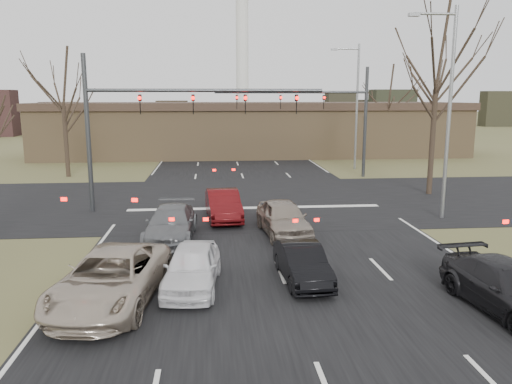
# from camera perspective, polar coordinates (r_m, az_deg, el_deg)

# --- Properties ---
(ground) EXTENTS (360.00, 360.00, 0.00)m
(ground) POSITION_cam_1_polar(r_m,az_deg,el_deg) (14.46, 4.46, -13.23)
(ground) COLOR #4F502A
(ground) RESTS_ON ground
(road_main) EXTENTS (14.00, 300.00, 0.02)m
(road_main) POSITION_cam_1_polar(r_m,az_deg,el_deg) (73.28, -3.32, 6.24)
(road_main) COLOR black
(road_main) RESTS_ON ground
(road_cross) EXTENTS (200.00, 14.00, 0.02)m
(road_cross) POSITION_cam_1_polar(r_m,az_deg,el_deg) (28.71, -0.47, -0.96)
(road_cross) COLOR black
(road_cross) RESTS_ON ground
(building) EXTENTS (42.40, 10.40, 5.30)m
(building) POSITION_cam_1_polar(r_m,az_deg,el_deg) (51.29, -0.31, 7.25)
(building) COLOR olive
(building) RESTS_ON ground
(mast_arm_near) EXTENTS (12.12, 0.24, 8.00)m
(mast_arm_near) POSITION_cam_1_polar(r_m,az_deg,el_deg) (26.20, -11.74, 8.84)
(mast_arm_near) COLOR #383A3D
(mast_arm_near) RESTS_ON ground
(mast_arm_far) EXTENTS (11.12, 0.24, 8.00)m
(mast_arm_far) POSITION_cam_1_polar(r_m,az_deg,el_deg) (37.00, 8.22, 9.39)
(mast_arm_far) COLOR #383A3D
(mast_arm_far) RESTS_ON ground
(streetlight_right_near) EXTENTS (2.34, 0.25, 10.00)m
(streetlight_right_near) POSITION_cam_1_polar(r_m,az_deg,el_deg) (25.54, 20.92, 9.46)
(streetlight_right_near) COLOR gray
(streetlight_right_near) RESTS_ON ground
(streetlight_right_far) EXTENTS (2.34, 0.25, 10.00)m
(streetlight_right_far) POSITION_cam_1_polar(r_m,az_deg,el_deg) (41.66, 11.24, 10.23)
(streetlight_right_far) COLOR gray
(streetlight_right_far) RESTS_ON ground
(tree_right_near) EXTENTS (6.90, 6.90, 11.50)m
(tree_right_near) POSITION_cam_1_polar(r_m,az_deg,el_deg) (32.04, 20.16, 15.60)
(tree_right_near) COLOR black
(tree_right_near) RESTS_ON ground
(tree_left_far) EXTENTS (5.70, 5.70, 9.50)m
(tree_left_far) POSITION_cam_1_polar(r_m,az_deg,el_deg) (39.53, -21.36, 12.24)
(tree_left_far) COLOR black
(tree_left_far) RESTS_ON ground
(tree_right_far) EXTENTS (5.40, 5.40, 9.00)m
(tree_right_far) POSITION_cam_1_polar(r_m,az_deg,el_deg) (51.03, 15.00, 11.69)
(tree_right_far) COLOR black
(tree_right_far) RESTS_ON ground
(car_silver_suv) EXTENTS (3.27, 5.78, 1.52)m
(car_silver_suv) POSITION_cam_1_polar(r_m,az_deg,el_deg) (15.13, -16.25, -9.43)
(car_silver_suv) COLOR #B7A894
(car_silver_suv) RESTS_ON ground
(car_white_sedan) EXTENTS (1.96, 4.13, 1.36)m
(car_white_sedan) POSITION_cam_1_polar(r_m,az_deg,el_deg) (15.81, -7.32, -8.48)
(car_white_sedan) COLOR white
(car_white_sedan) RESTS_ON ground
(car_black_hatch) EXTENTS (1.50, 3.73, 1.21)m
(car_black_hatch) POSITION_cam_1_polar(r_m,az_deg,el_deg) (16.33, 5.31, -8.10)
(car_black_hatch) COLOR black
(car_black_hatch) RESTS_ON ground
(car_charcoal_sedan) EXTENTS (2.42, 4.87, 1.36)m
(car_charcoal_sedan) POSITION_cam_1_polar(r_m,az_deg,el_deg) (15.70, 26.87, -9.76)
(car_charcoal_sedan) COLOR black
(car_charcoal_sedan) RESTS_ON ground
(car_grey_ahead) EXTENTS (2.17, 4.85, 1.38)m
(car_grey_ahead) POSITION_cam_1_polar(r_m,az_deg,el_deg) (21.08, -9.68, -3.59)
(car_grey_ahead) COLOR slate
(car_grey_ahead) RESTS_ON ground
(car_red_ahead) EXTENTS (1.83, 4.42, 1.42)m
(car_red_ahead) POSITION_cam_1_polar(r_m,az_deg,el_deg) (24.28, -3.76, -1.49)
(car_red_ahead) COLOR #4C0A0D
(car_red_ahead) RESTS_ON ground
(car_silver_ahead) EXTENTS (2.24, 4.59, 1.51)m
(car_silver_ahead) POSITION_cam_1_polar(r_m,az_deg,el_deg) (21.53, 3.15, -2.98)
(car_silver_ahead) COLOR gray
(car_silver_ahead) RESTS_ON ground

